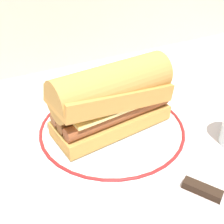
% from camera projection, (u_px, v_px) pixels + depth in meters
% --- Properties ---
extents(ground_plane, '(1.50, 1.50, 0.00)m').
position_uv_depth(ground_plane, '(102.00, 143.00, 0.48)').
color(ground_plane, beige).
extents(plate, '(0.28, 0.28, 0.01)m').
position_uv_depth(plate, '(112.00, 129.00, 0.50)').
color(plate, white).
rests_on(plate, ground_plane).
extents(sausage_sandwich, '(0.22, 0.10, 0.12)m').
position_uv_depth(sausage_sandwich, '(112.00, 97.00, 0.47)').
color(sausage_sandwich, gold).
rests_on(sausage_sandwich, plate).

